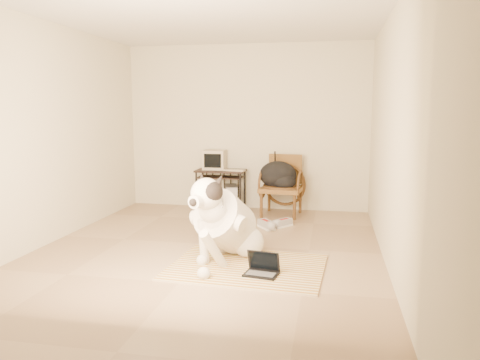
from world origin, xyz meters
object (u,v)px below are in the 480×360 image
(laptop, at_px, (262,269))
(computer_desk, at_px, (221,176))
(backpack, at_px, (279,176))
(crt_monitor, at_px, (215,160))
(pc_tower, at_px, (231,198))
(rattan_chair, at_px, (282,185))
(dog, at_px, (225,224))

(laptop, relative_size, computer_desk, 0.45)
(computer_desk, bearing_deg, backpack, -13.95)
(crt_monitor, bearing_deg, pc_tower, -12.78)
(pc_tower, bearing_deg, backpack, -17.28)
(pc_tower, relative_size, rattan_chair, 0.50)
(pc_tower, xyz_separation_m, rattan_chair, (0.85, -0.17, 0.27))
(laptop, relative_size, pc_tower, 0.76)
(computer_desk, bearing_deg, crt_monitor, 147.66)
(rattan_chair, relative_size, backpack, 1.63)
(dog, relative_size, computer_desk, 1.78)
(rattan_chair, bearing_deg, dog, -98.85)
(crt_monitor, distance_m, backpack, 1.17)
(laptop, bearing_deg, crt_monitor, 112.37)
(dog, height_order, rattan_chair, dog)
(dog, height_order, computer_desk, dog)
(crt_monitor, xyz_separation_m, pc_tower, (0.29, -0.07, -0.62))
(crt_monitor, relative_size, pc_tower, 0.77)
(pc_tower, bearing_deg, dog, -79.25)
(crt_monitor, bearing_deg, rattan_chair, -11.47)
(crt_monitor, bearing_deg, dog, -73.48)
(rattan_chair, bearing_deg, pc_tower, 168.97)
(computer_desk, xyz_separation_m, pc_tower, (0.18, 0.01, -0.37))
(dog, distance_m, backpack, 2.33)
(laptop, xyz_separation_m, computer_desk, (-1.13, 2.96, 0.50))
(laptop, height_order, backpack, backpack)
(computer_desk, bearing_deg, laptop, -69.07)
(backpack, bearing_deg, laptop, -86.98)
(crt_monitor, bearing_deg, backpack, -16.11)
(backpack, bearing_deg, computer_desk, 166.05)
(laptop, xyz_separation_m, pc_tower, (-0.96, 2.97, 0.13))
(crt_monitor, distance_m, rattan_chair, 1.22)
(laptop, distance_m, pc_tower, 3.12)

